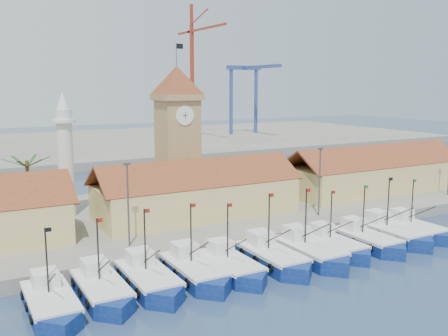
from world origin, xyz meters
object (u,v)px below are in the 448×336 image
boat_0 (51,306)px  clock_tower (178,133)px  minaret (65,154)px  boat_5 (274,259)px

boat_0 → clock_tower: 34.11m
clock_tower → minaret: bearing=172.4°
clock_tower → minaret: (-15.00, 2.00, -2.23)m
boat_0 → minaret: size_ratio=0.61×
boat_5 → minaret: bearing=120.8°
clock_tower → minaret: 15.30m
boat_0 → minaret: minaret is taller
boat_5 → clock_tower: clock_tower is taller
boat_0 → boat_5: boat_5 is taller
boat_5 → clock_tower: 26.00m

